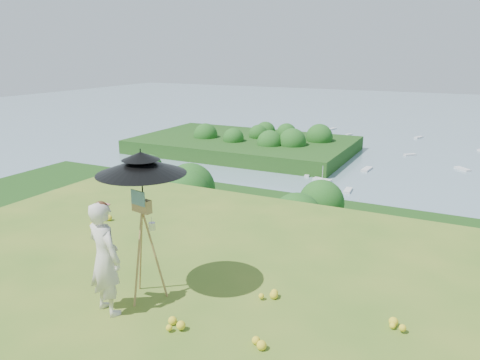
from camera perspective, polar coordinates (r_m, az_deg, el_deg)
The scene contains 10 objects.
shoreline_tier at distance 87.93m, azimuth 22.36°, elevation -12.49°, with size 170.00×28.00×8.00m, color #70685A.
bay_water at distance 246.36m, azimuth 25.76°, elevation 5.23°, with size 700.00×700.00×0.00m, color #769AA9.
peninsula at distance 179.52m, azimuth 0.48°, elevation 5.09°, with size 90.00×60.00×12.00m, color #123B10, non-canonical shape.
slope_trees at distance 42.81m, azimuth 20.53°, elevation -11.27°, with size 110.00×50.00×6.00m, color #1B4E17, non-canonical shape.
harbor_town at distance 85.20m, azimuth 22.81°, elevation -8.61°, with size 110.00×22.00×5.00m, color silver, non-canonical shape.
moored_boats at distance 169.32m, azimuth 20.78°, elevation 1.82°, with size 140.00×140.00×0.70m, color silver, non-canonical shape.
painter at distance 6.83m, azimuth -16.16°, elevation -9.13°, with size 0.60×0.39×1.65m, color beige.
field_easel at distance 7.06m, azimuth -11.62°, elevation -7.78°, with size 0.64×0.64×1.70m, color #A77E46, non-canonical shape.
sun_umbrella at distance 6.75m, azimuth -11.88°, elevation 0.06°, with size 1.28×1.28×0.89m, color black, non-canonical shape.
painter_cap at distance 6.55m, azimuth -16.67°, elevation -2.92°, with size 0.19×0.23×0.10m, color #D3747B, non-canonical shape.
Camera 1 is at (2.82, -3.46, 3.60)m, focal length 35.00 mm.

